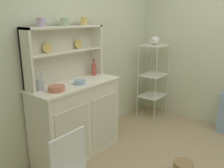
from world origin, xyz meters
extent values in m
cube|color=beige|center=(0.00, 1.62, 1.25)|extent=(3.84, 0.05, 2.50)
cube|color=silver|center=(-0.31, 1.37, 0.44)|extent=(1.06, 0.42, 0.88)
cube|color=beige|center=(-0.56, 1.16, 0.40)|extent=(0.44, 0.01, 0.62)
cube|color=beige|center=(-0.05, 1.16, 0.40)|extent=(0.44, 0.01, 0.62)
cube|color=white|center=(-0.31, 1.37, 0.87)|extent=(1.09, 0.45, 0.02)
cube|color=silver|center=(-0.31, 1.57, 1.20)|extent=(1.01, 0.02, 0.62)
cube|color=silver|center=(-0.80, 1.49, 1.20)|extent=(0.02, 0.18, 0.62)
cube|color=silver|center=(0.19, 1.49, 1.20)|extent=(0.02, 0.18, 0.62)
cube|color=silver|center=(-0.31, 1.49, 1.23)|extent=(0.97, 0.16, 0.02)
cube|color=silver|center=(-0.31, 1.49, 1.49)|extent=(1.01, 0.18, 0.02)
cylinder|color=#DBB760|center=(-0.53, 1.53, 1.29)|extent=(0.11, 0.03, 0.11)
cylinder|color=#DBB760|center=(-0.09, 1.53, 1.29)|extent=(0.11, 0.03, 0.11)
cylinder|color=silver|center=(1.06, 1.09, 0.59)|extent=(0.01, 0.01, 1.18)
cylinder|color=silver|center=(1.48, 1.09, 0.59)|extent=(0.01, 0.01, 1.18)
cylinder|color=silver|center=(1.06, 1.41, 0.59)|extent=(0.01, 0.01, 1.18)
cylinder|color=silver|center=(1.48, 1.41, 0.59)|extent=(0.01, 0.01, 1.18)
cube|color=silver|center=(1.27, 1.25, 1.17)|extent=(0.43, 0.34, 0.01)
cube|color=silver|center=(1.27, 1.25, 0.70)|extent=(0.43, 0.34, 0.01)
cube|color=silver|center=(1.27, 1.25, 0.35)|extent=(0.43, 0.34, 0.01)
cube|color=white|center=(-1.12, 0.58, 0.65)|extent=(0.31, 0.02, 0.40)
cylinder|color=#93754C|center=(0.12, 0.22, 0.06)|extent=(0.21, 0.21, 0.12)
cylinder|color=#B79ECC|center=(-0.61, 1.49, 1.55)|extent=(0.08, 0.08, 0.08)
torus|color=#B79ECC|center=(-0.56, 1.49, 1.55)|extent=(0.01, 0.05, 0.05)
cylinder|color=#9EB78E|center=(-0.31, 1.49, 1.55)|extent=(0.08, 0.08, 0.08)
torus|color=#9EB78E|center=(-0.26, 1.49, 1.55)|extent=(0.01, 0.05, 0.05)
cylinder|color=#DBB760|center=(-0.02, 1.49, 1.55)|extent=(0.07, 0.07, 0.09)
torus|color=#DBB760|center=(0.03, 1.49, 1.56)|extent=(0.01, 0.05, 0.05)
cylinder|color=#C67556|center=(-0.62, 1.29, 0.91)|extent=(0.17, 0.17, 0.05)
cylinder|color=#8EB2D1|center=(-0.31, 1.29, 0.91)|extent=(0.12, 0.12, 0.05)
cylinder|color=#B74C47|center=(0.09, 1.45, 0.96)|extent=(0.06, 0.06, 0.15)
cylinder|color=#B74C47|center=(0.09, 1.45, 1.06)|extent=(0.03, 0.03, 0.05)
cylinder|color=#4C382D|center=(0.09, 1.45, 1.09)|extent=(0.03, 0.03, 0.01)
cylinder|color=#B2B7C6|center=(-0.71, 1.45, 0.94)|extent=(0.08, 0.08, 0.11)
cylinder|color=silver|center=(-0.73, 1.45, 1.02)|extent=(0.01, 0.04, 0.18)
ellipsoid|color=silver|center=(-0.73, 1.45, 1.12)|extent=(0.02, 0.01, 0.01)
cylinder|color=silver|center=(-0.70, 1.42, 1.02)|extent=(0.04, 0.02, 0.18)
ellipsoid|color=silver|center=(-0.70, 1.42, 1.12)|extent=(0.02, 0.01, 0.01)
cylinder|color=silver|center=(-0.69, 1.44, 1.02)|extent=(0.01, 0.03, 0.19)
ellipsoid|color=silver|center=(-0.69, 1.44, 1.12)|extent=(0.02, 0.01, 0.01)
sphere|color=white|center=(1.27, 1.25, 1.24)|extent=(0.13, 0.13, 0.13)
sphere|color=silver|center=(1.27, 1.25, 1.32)|extent=(0.02, 0.02, 0.02)
cylinder|color=white|center=(1.37, 1.25, 1.25)|extent=(0.09, 0.02, 0.07)
torus|color=white|center=(1.19, 1.25, 1.24)|extent=(0.01, 0.08, 0.08)
camera|label=1|loc=(-2.03, -0.54, 1.60)|focal=37.82mm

